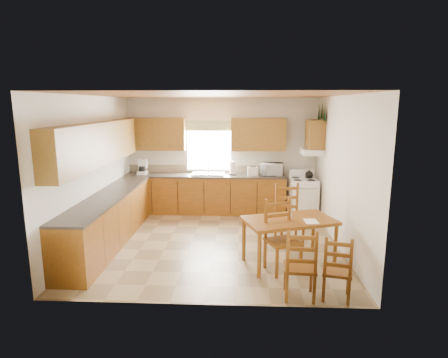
{
  "coord_description": "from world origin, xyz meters",
  "views": [
    {
      "loc": [
        0.48,
        -6.65,
        2.54
      ],
      "look_at": [
        0.15,
        0.3,
        1.15
      ],
      "focal_mm": 30.0,
      "sensor_mm": 36.0,
      "label": 1
    }
  ],
  "objects_px": {
    "chair_far_right": "(283,237)",
    "microwave": "(272,169)",
    "stove": "(303,199)",
    "chair_far_left": "(289,215)",
    "chair_near_right": "(337,267)",
    "chair_near_left": "(300,263)",
    "dining_table": "(289,241)"
  },
  "relations": [
    {
      "from": "dining_table",
      "to": "chair_far_left",
      "type": "xyz_separation_m",
      "value": [
        0.12,
        0.86,
        0.17
      ]
    },
    {
      "from": "microwave",
      "to": "dining_table",
      "type": "distance_m",
      "value": 2.94
    },
    {
      "from": "stove",
      "to": "microwave",
      "type": "bearing_deg",
      "value": 152.17
    },
    {
      "from": "chair_near_right",
      "to": "chair_far_right",
      "type": "relative_size",
      "value": 0.79
    },
    {
      "from": "dining_table",
      "to": "chair_far_right",
      "type": "relative_size",
      "value": 1.26
    },
    {
      "from": "microwave",
      "to": "chair_far_left",
      "type": "bearing_deg",
      "value": -77.45
    },
    {
      "from": "chair_near_left",
      "to": "microwave",
      "type": "bearing_deg",
      "value": -85.52
    },
    {
      "from": "chair_near_right",
      "to": "chair_far_right",
      "type": "xyz_separation_m",
      "value": [
        -0.63,
        0.79,
        0.11
      ]
    },
    {
      "from": "chair_far_right",
      "to": "chair_far_left",
      "type": "bearing_deg",
      "value": 54.75
    },
    {
      "from": "chair_near_right",
      "to": "chair_far_left",
      "type": "xyz_separation_m",
      "value": [
        -0.39,
        1.95,
        0.11
      ]
    },
    {
      "from": "chair_near_left",
      "to": "chair_far_right",
      "type": "distance_m",
      "value": 0.81
    },
    {
      "from": "stove",
      "to": "microwave",
      "type": "xyz_separation_m",
      "value": [
        -0.69,
        0.29,
        0.63
      ]
    },
    {
      "from": "chair_near_left",
      "to": "chair_far_left",
      "type": "bearing_deg",
      "value": -89.64
    },
    {
      "from": "dining_table",
      "to": "stove",
      "type": "bearing_deg",
      "value": 57.07
    },
    {
      "from": "dining_table",
      "to": "chair_near_left",
      "type": "distance_m",
      "value": 1.09
    },
    {
      "from": "chair_far_right",
      "to": "microwave",
      "type": "bearing_deg",
      "value": 65.42
    },
    {
      "from": "stove",
      "to": "chair_far_left",
      "type": "bearing_deg",
      "value": -112.08
    },
    {
      "from": "chair_near_right",
      "to": "chair_near_left",
      "type": "bearing_deg",
      "value": 13.82
    },
    {
      "from": "microwave",
      "to": "chair_far_left",
      "type": "relative_size",
      "value": 0.43
    },
    {
      "from": "microwave",
      "to": "chair_near_left",
      "type": "xyz_separation_m",
      "value": [
        0.08,
        -3.94,
        -0.57
      ]
    },
    {
      "from": "stove",
      "to": "microwave",
      "type": "distance_m",
      "value": 0.98
    },
    {
      "from": "chair_far_left",
      "to": "chair_far_right",
      "type": "height_order",
      "value": "chair_far_right"
    },
    {
      "from": "stove",
      "to": "chair_far_left",
      "type": "distance_m",
      "value": 1.79
    },
    {
      "from": "microwave",
      "to": "dining_table",
      "type": "height_order",
      "value": "microwave"
    },
    {
      "from": "chair_far_left",
      "to": "dining_table",
      "type": "bearing_deg",
      "value": -108.68
    },
    {
      "from": "chair_far_left",
      "to": "chair_far_right",
      "type": "xyz_separation_m",
      "value": [
        -0.24,
        -1.15,
        0.0
      ]
    },
    {
      "from": "stove",
      "to": "chair_near_left",
      "type": "relative_size",
      "value": 0.9
    },
    {
      "from": "chair_near_left",
      "to": "chair_far_right",
      "type": "relative_size",
      "value": 0.88
    },
    {
      "from": "microwave",
      "to": "dining_table",
      "type": "bearing_deg",
      "value": -81.33
    },
    {
      "from": "chair_far_right",
      "to": "chair_near_right",
      "type": "bearing_deg",
      "value": -75.17
    },
    {
      "from": "chair_near_left",
      "to": "chair_far_left",
      "type": "distance_m",
      "value": 1.95
    },
    {
      "from": "dining_table",
      "to": "chair_far_right",
      "type": "bearing_deg",
      "value": -132.51
    }
  ]
}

